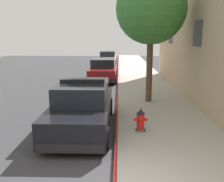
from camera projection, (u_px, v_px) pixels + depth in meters
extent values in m
cube|color=#353538|center=(42.00, 95.00, 14.58)|extent=(29.68, 60.00, 0.20)
cube|color=#ADA89E|center=(148.00, 92.00, 14.39)|extent=(3.36, 60.00, 0.14)
cube|color=maroon|center=(118.00, 92.00, 14.44)|extent=(0.08, 60.00, 0.14)
cube|color=black|center=(198.00, 34.00, 10.94)|extent=(0.06, 1.30, 1.10)
cube|color=black|center=(171.00, 35.00, 16.57)|extent=(0.06, 1.30, 1.10)
cube|color=black|center=(83.00, 112.00, 8.78)|extent=(1.84, 4.80, 0.76)
cube|color=black|center=(83.00, 91.00, 8.79)|extent=(1.64, 2.50, 0.60)
cube|color=black|center=(70.00, 148.00, 6.54)|extent=(1.76, 0.16, 0.24)
cube|color=black|center=(90.00, 102.00, 11.12)|extent=(1.76, 0.16, 0.24)
cylinder|color=black|center=(67.00, 106.00, 10.52)|extent=(0.22, 0.64, 0.64)
cylinder|color=black|center=(110.00, 106.00, 10.47)|extent=(0.22, 0.64, 0.64)
cylinder|color=black|center=(44.00, 138.00, 7.19)|extent=(0.22, 0.64, 0.64)
cylinder|color=black|center=(105.00, 138.00, 7.14)|extent=(0.22, 0.64, 0.64)
cube|color=black|center=(82.00, 81.00, 8.66)|extent=(1.48, 0.20, 0.12)
cube|color=red|center=(72.00, 81.00, 8.67)|extent=(0.44, 0.18, 0.11)
cube|color=#1E33E0|center=(93.00, 81.00, 8.65)|extent=(0.44, 0.18, 0.11)
cube|color=maroon|center=(103.00, 72.00, 18.83)|extent=(1.84, 4.80, 0.76)
cube|color=black|center=(103.00, 63.00, 18.84)|extent=(1.64, 2.50, 0.60)
cube|color=black|center=(101.00, 81.00, 16.59)|extent=(1.76, 0.16, 0.24)
cube|color=black|center=(105.00, 72.00, 21.17)|extent=(1.76, 0.16, 0.24)
cylinder|color=black|center=(94.00, 73.00, 20.57)|extent=(0.22, 0.64, 0.64)
cylinder|color=black|center=(115.00, 73.00, 20.52)|extent=(0.22, 0.64, 0.64)
cylinder|color=black|center=(89.00, 79.00, 17.24)|extent=(0.22, 0.64, 0.64)
cylinder|color=black|center=(115.00, 80.00, 17.19)|extent=(0.22, 0.64, 0.64)
cube|color=#B2B5BA|center=(108.00, 60.00, 29.37)|extent=(1.84, 4.80, 0.76)
cube|color=black|center=(108.00, 54.00, 29.38)|extent=(1.64, 2.50, 0.60)
cube|color=black|center=(107.00, 64.00, 27.14)|extent=(1.76, 0.16, 0.24)
cube|color=black|center=(109.00, 60.00, 31.72)|extent=(1.76, 0.16, 0.24)
cylinder|color=black|center=(101.00, 61.00, 31.11)|extent=(0.22, 0.64, 0.64)
cylinder|color=black|center=(115.00, 61.00, 31.07)|extent=(0.22, 0.64, 0.64)
cylinder|color=black|center=(99.00, 64.00, 27.78)|extent=(0.22, 0.64, 0.64)
cylinder|color=black|center=(115.00, 64.00, 27.74)|extent=(0.22, 0.64, 0.64)
cylinder|color=#4C4C51|center=(140.00, 130.00, 8.26)|extent=(0.32, 0.32, 0.06)
cylinder|color=red|center=(140.00, 121.00, 8.21)|extent=(0.24, 0.24, 0.50)
cone|color=black|center=(141.00, 112.00, 8.14)|extent=(0.28, 0.28, 0.14)
cylinder|color=#4C4C51|center=(141.00, 109.00, 8.12)|extent=(0.05, 0.05, 0.06)
cylinder|color=red|center=(135.00, 119.00, 8.20)|extent=(0.10, 0.10, 0.10)
cylinder|color=red|center=(146.00, 120.00, 8.19)|extent=(0.10, 0.10, 0.10)
cylinder|color=red|center=(141.00, 123.00, 8.03)|extent=(0.13, 0.12, 0.13)
cylinder|color=brown|center=(149.00, 68.00, 11.83)|extent=(0.28, 0.28, 3.07)
sphere|color=#387A33|center=(151.00, 9.00, 11.29)|extent=(3.11, 3.11, 3.11)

